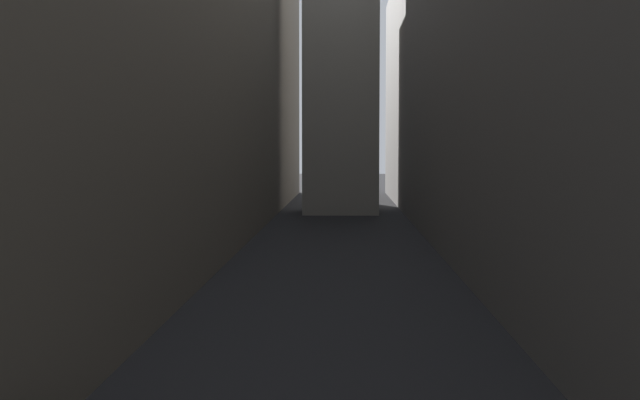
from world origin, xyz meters
TOP-DOWN VIEW (x-y plane):
  - ground_plane at (0.00, 48.00)m, footprint 264.00×264.00m
  - building_block_left at (-10.89, 50.00)m, footprint 10.77×108.00m
  - building_block_right at (11.63, 50.00)m, footprint 12.27×108.00m

SIDE VIEW (x-z plane):
  - ground_plane at x=0.00m, z-range 0.00..0.00m
  - building_block_right at x=11.63m, z-range 0.00..23.39m
  - building_block_left at x=-10.89m, z-range 0.00..24.56m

